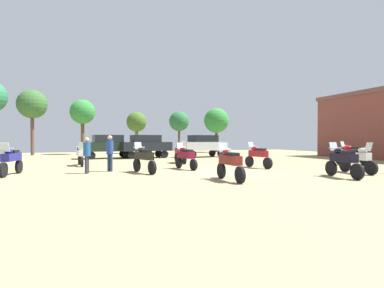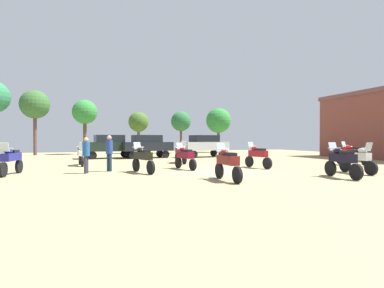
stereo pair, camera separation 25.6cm
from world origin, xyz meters
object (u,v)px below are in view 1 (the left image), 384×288
at_px(motorcycle_10, 358,158).
at_px(motorcycle_11, 144,158).
at_px(motorcycle_4, 11,159).
at_px(motorcycle_5, 230,162).
at_px(car_2, 146,145).
at_px(motorcycle_7, 343,160).
at_px(car_1, 203,144).
at_px(tree_1, 179,122).
at_px(motorcycle_8, 352,154).
at_px(motorcycle_6, 81,154).
at_px(motorcycle_3, 258,155).
at_px(person_1, 87,152).
at_px(tree_3, 83,112).
at_px(motorcycle_2, 180,152).
at_px(tree_4, 32,105).
at_px(person_2, 110,150).
at_px(tree_5, 137,122).
at_px(tree_2, 216,121).
at_px(motorcycle_1, 186,156).
at_px(car_3, 108,145).

relative_size(motorcycle_10, motorcycle_11, 0.97).
bearing_deg(motorcycle_4, motorcycle_11, -179.68).
bearing_deg(motorcycle_5, car_2, 91.03).
distance_m(motorcycle_7, car_1, 15.46).
height_order(motorcycle_10, tree_1, tree_1).
relative_size(motorcycle_4, motorcycle_8, 1.03).
relative_size(motorcycle_5, car_2, 0.49).
xyz_separation_m(motorcycle_4, motorcycle_5, (8.55, -4.79, -0.01)).
distance_m(motorcycle_6, motorcycle_8, 16.83).
xyz_separation_m(motorcycle_3, motorcycle_10, (3.03, -3.98, 0.00)).
bearing_deg(car_1, motorcycle_6, 109.46).
relative_size(car_1, person_1, 2.63).
distance_m(motorcycle_3, motorcycle_11, 6.61).
relative_size(motorcycle_7, tree_3, 0.37).
bearing_deg(motorcycle_10, motorcycle_2, -52.60).
bearing_deg(motorcycle_11, tree_4, 95.19).
bearing_deg(car_1, car_2, 75.20).
bearing_deg(person_2, motorcycle_8, 42.82).
distance_m(motorcycle_6, person_1, 4.56).
xyz_separation_m(motorcycle_4, tree_5, (8.59, 19.08, 2.84)).
distance_m(car_1, tree_5, 10.54).
bearing_deg(tree_1, motorcycle_8, -74.82).
bearing_deg(tree_4, motorcycle_6, -71.31).
relative_size(motorcycle_7, tree_2, 0.40).
bearing_deg(motorcycle_1, car_1, 50.43).
height_order(car_1, car_2, same).
distance_m(tree_2, tree_5, 9.95).
height_order(motorcycle_1, motorcycle_2, motorcycle_2).
bearing_deg(tree_3, tree_5, 1.71).
xyz_separation_m(motorcycle_4, car_3, (4.90, 10.94, 0.44)).
xyz_separation_m(car_2, car_3, (-3.13, 0.56, 0.00)).
bearing_deg(motorcycle_8, motorcycle_10, -149.29).
height_order(tree_1, tree_4, tree_4).
relative_size(motorcycle_4, tree_4, 0.34).
relative_size(motorcycle_2, motorcycle_5, 1.02).
bearing_deg(motorcycle_3, motorcycle_7, -89.14).
distance_m(motorcycle_8, person_2, 14.54).
distance_m(motorcycle_10, person_2, 12.15).
distance_m(motorcycle_10, tree_5, 24.81).
distance_m(motorcycle_1, tree_5, 19.25).
bearing_deg(motorcycle_6, motorcycle_11, 113.37).
xyz_separation_m(motorcycle_2, tree_1, (4.26, 14.36, 2.97)).
bearing_deg(motorcycle_2, tree_1, -108.02).
relative_size(motorcycle_6, motorcycle_11, 1.02).
height_order(motorcycle_11, tree_2, tree_2).
height_order(motorcycle_11, car_2, car_2).
bearing_deg(tree_1, motorcycle_2, -106.53).
distance_m(motorcycle_5, motorcycle_6, 10.64).
distance_m(motorcycle_3, motorcycle_6, 10.71).
relative_size(motorcycle_8, motorcycle_11, 1.01).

